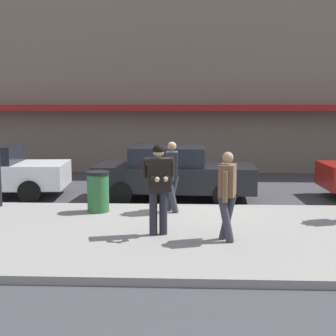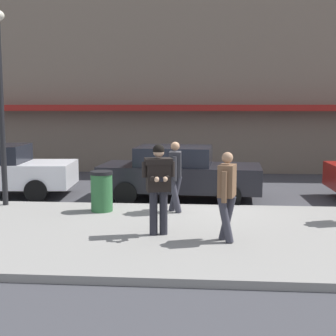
% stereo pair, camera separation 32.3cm
% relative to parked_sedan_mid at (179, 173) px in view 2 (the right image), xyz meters
% --- Properties ---
extents(ground_plane, '(80.00, 80.00, 0.00)m').
position_rel_parked_sedan_mid_xyz_m(ground_plane, '(0.31, -1.00, -0.79)').
color(ground_plane, '#3D3D42').
extents(sidewalk, '(32.00, 5.30, 0.14)m').
position_rel_parked_sedan_mid_xyz_m(sidewalk, '(1.31, -3.85, -0.72)').
color(sidewalk, gray).
rests_on(sidewalk, ground).
extents(curb_paint_line, '(28.00, 0.12, 0.01)m').
position_rel_parked_sedan_mid_xyz_m(curb_paint_line, '(1.31, -0.95, -0.79)').
color(curb_paint_line, silver).
rests_on(curb_paint_line, ground).
extents(storefront_facade, '(28.00, 4.70, 10.37)m').
position_rel_parked_sedan_mid_xyz_m(storefront_facade, '(1.31, 7.49, 4.38)').
color(storefront_facade, '#756656').
rests_on(storefront_facade, ground).
extents(parked_sedan_mid, '(4.61, 2.15, 1.54)m').
position_rel_parked_sedan_mid_xyz_m(parked_sedan_mid, '(0.00, 0.00, 0.00)').
color(parked_sedan_mid, black).
rests_on(parked_sedan_mid, ground).
extents(man_texting_on_phone, '(0.63, 0.64, 1.81)m').
position_rel_parked_sedan_mid_xyz_m(man_texting_on_phone, '(-0.17, -4.14, 0.46)').
color(man_texting_on_phone, '#23232B').
rests_on(man_texting_on_phone, sidewalk).
extents(pedestrian_with_bag, '(0.33, 0.72, 1.70)m').
position_rel_parked_sedan_mid_xyz_m(pedestrian_with_bag, '(0.03, -2.08, 0.32)').
color(pedestrian_with_bag, '#33333D').
rests_on(pedestrian_with_bag, sidewalk).
extents(pedestrian_dark_coat, '(0.40, 0.59, 1.70)m').
position_rel_parked_sedan_mid_xyz_m(pedestrian_dark_coat, '(1.15, -4.48, 0.32)').
color(pedestrian_dark_coat, '#33333D').
rests_on(pedestrian_dark_coat, sidewalk).
extents(street_lamp_post, '(0.36, 0.36, 4.88)m').
position_rel_parked_sedan_mid_xyz_m(street_lamp_post, '(-4.40, -1.65, 2.35)').
color(street_lamp_post, black).
rests_on(street_lamp_post, sidewalk).
extents(trash_bin, '(0.55, 0.55, 0.98)m').
position_rel_parked_sedan_mid_xyz_m(trash_bin, '(-1.75, -2.16, -0.16)').
color(trash_bin, '#2D6638').
rests_on(trash_bin, sidewalk).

